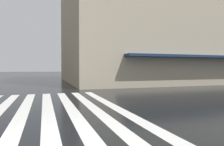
{
  "coord_description": "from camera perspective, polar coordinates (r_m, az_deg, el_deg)",
  "views": [
    {
      "loc": [
        -4.98,
        -0.01,
        1.84
      ],
      "look_at": [
        8.32,
        -4.38,
        1.51
      ],
      "focal_mm": 33.25,
      "sensor_mm": 36.0,
      "label": 1
    }
  ],
  "objects": [
    {
      "name": "haussmann_block_corner",
      "position": [
        33.1,
        12.99,
        18.75
      ],
      "size": [
        20.33,
        26.94,
        24.02
      ],
      "color": "tan",
      "rests_on": "ground_plane"
    },
    {
      "name": "zebra_crossing",
      "position": [
        9.17,
        -17.16,
        -10.24
      ],
      "size": [
        13.0,
        6.5,
        0.01
      ],
      "color": "silver",
      "rests_on": "ground_plane"
    }
  ]
}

